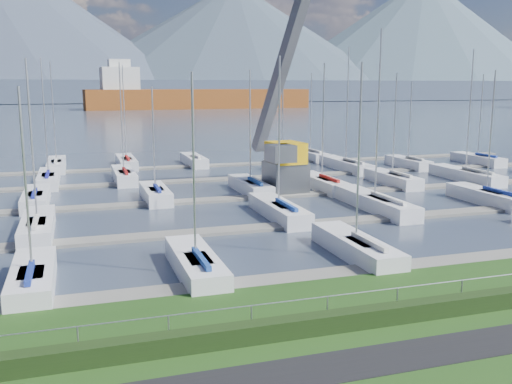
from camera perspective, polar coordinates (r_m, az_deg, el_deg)
name	(u,v)px	position (r m, az deg, el deg)	size (l,w,h in m)	color
path	(392,358)	(20.42, 13.40, -15.82)	(160.00, 2.00, 0.04)	black
water	(95,106)	(278.87, -15.83, 8.27)	(800.00, 540.00, 0.20)	#3A4556
hedge	(356,319)	(22.33, 9.94, -12.36)	(80.00, 0.70, 0.70)	#1D3012
fence	(352,294)	(22.34, 9.53, -9.98)	(0.04, 0.04, 80.00)	gray
foothill	(90,91)	(348.69, -16.31, 9.68)	(900.00, 80.00, 12.00)	#49566B
mountains	(94,30)	(425.18, -15.87, 15.29)	(1190.00, 360.00, 115.00)	#464E66
docks	(204,201)	(46.51, -5.24, -0.88)	(90.00, 41.60, 0.25)	slate
crane	(286,128)	(50.58, 3.00, 6.42)	(6.01, 13.23, 22.35)	#54575B
cargo_ship_mid	(189,99)	(237.99, -6.74, 9.23)	(91.81, 21.66, 21.50)	brown
sailboat_fleet	(163,130)	(48.47, -9.26, 6.16)	(75.92, 50.02, 13.65)	#1C419A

